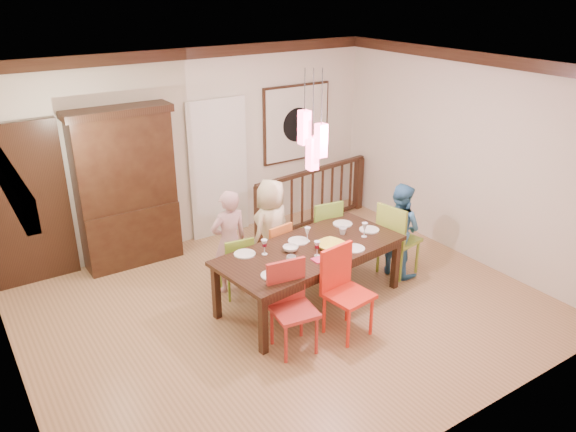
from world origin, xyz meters
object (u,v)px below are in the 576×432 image
person_far_left (229,241)px  person_far_mid (271,229)px  dining_table (311,254)px  person_end_right (399,229)px  balustrade (312,196)px  chair_far_left (236,261)px  chair_end_right (400,233)px  china_hutch (126,188)px

person_far_left → person_far_mid: 0.66m
dining_table → person_end_right: bearing=-7.7°
balustrade → chair_far_left: bearing=-156.1°
dining_table → chair_end_right: size_ratio=2.37×
balustrade → person_far_mid: (-1.47, -1.10, 0.19)m
dining_table → person_far_left: size_ratio=1.78×
chair_far_left → person_end_right: bearing=169.3°
china_hutch → person_end_right: (2.93, -2.34, -0.47)m
person_end_right → dining_table: bearing=78.4°
dining_table → china_hutch: bearing=115.6°
person_far_left → person_far_mid: person_far_left is taller
china_hutch → balustrade: (2.92, -0.35, -0.62)m
china_hutch → person_end_right: china_hutch is taller
chair_end_right → china_hutch: size_ratio=0.46×
chair_far_left → person_far_left: bearing=-80.2°
chair_far_left → balustrade: balustrade is taller
balustrade → person_far_mid: person_far_mid is taller
dining_table → person_far_mid: bearing=84.9°
china_hutch → balustrade: 3.01m
balustrade → person_end_right: person_end_right is taller
dining_table → person_far_left: person_far_left is taller
chair_end_right → person_far_mid: (-1.49, 0.90, 0.10)m
china_hutch → person_far_mid: china_hutch is taller
china_hutch → person_far_mid: (1.45, -1.45, -0.43)m
chair_far_left → chair_end_right: 2.26m
person_far_mid → chair_end_right: bearing=128.4°
person_end_right → chair_far_left: bearing=60.8°
china_hutch → person_far_mid: size_ratio=1.62×
dining_table → person_far_mid: (-0.03, 0.87, 0.01)m
dining_table → person_far_mid: size_ratio=1.79×
dining_table → chair_far_left: size_ratio=2.95×
chair_end_right → balustrade: bearing=-9.7°
china_hutch → chair_end_right: bearing=-38.7°
chair_end_right → person_far_mid: bearing=48.6°
dining_table → person_far_left: 1.07m
dining_table → person_far_mid: person_far_mid is taller
person_end_right → balustrade: bearing=-10.4°
dining_table → balustrade: (1.45, 1.97, -0.17)m
chair_far_left → person_far_left: (-0.00, 0.14, 0.21)m
dining_table → china_hutch: (-1.47, 2.32, 0.45)m
chair_far_left → person_far_left: 0.26m
dining_table → china_hutch: china_hutch is taller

